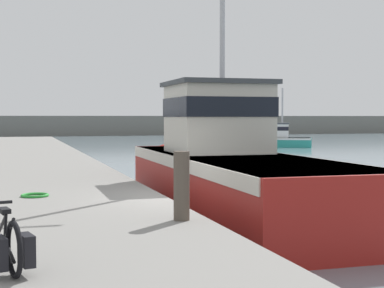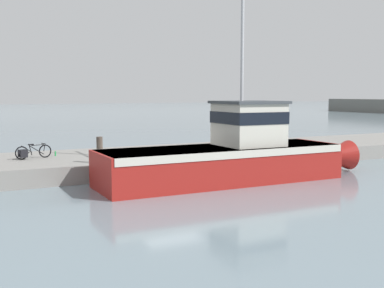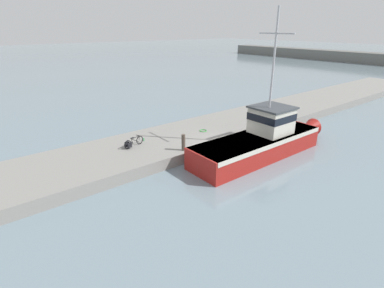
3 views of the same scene
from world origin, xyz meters
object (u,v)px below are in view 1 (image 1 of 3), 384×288
at_px(bicycle_touring, 6,242).
at_px(mooring_post, 182,186).
at_px(fishing_boat_main, 227,167).
at_px(boat_green_anchored, 283,138).

distance_m(bicycle_touring, mooring_post, 3.64).
xyz_separation_m(fishing_boat_main, boat_green_anchored, (15.71, 29.46, -0.42)).
xyz_separation_m(fishing_boat_main, bicycle_touring, (-5.33, -7.49, -0.09)).
xyz_separation_m(boat_green_anchored, mooring_post, (-18.35, -34.50, 0.58)).
bearing_deg(bicycle_touring, boat_green_anchored, 47.29).
bearing_deg(mooring_post, fishing_boat_main, 62.34).
bearing_deg(fishing_boat_main, boat_green_anchored, 62.45).
distance_m(fishing_boat_main, mooring_post, 5.70).
bearing_deg(mooring_post, bicycle_touring, -137.71).
distance_m(boat_green_anchored, bicycle_touring, 42.52).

